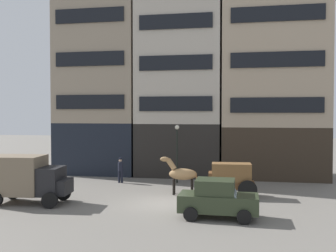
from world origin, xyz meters
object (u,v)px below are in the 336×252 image
at_px(draft_horse, 181,174).
at_px(pedestrian_officer, 120,169).
at_px(streetlamp_curbside, 177,145).
at_px(fire_hydrant_curbside, 227,178).
at_px(sedan_dark, 218,199).
at_px(cargo_wagon, 230,177).
at_px(delivery_truck_near, 27,178).

xyz_separation_m(draft_horse, pedestrian_officer, (-4.82, 3.17, -0.29)).
bearing_deg(streetlamp_curbside, fire_hydrant_curbside, -1.66).
distance_m(sedan_dark, pedestrian_officer, 10.82).
bearing_deg(draft_horse, sedan_dark, -63.54).
relative_size(cargo_wagon, pedestrian_officer, 1.66).
height_order(cargo_wagon, delivery_truck_near, delivery_truck_near).
relative_size(cargo_wagon, sedan_dark, 0.79).
bearing_deg(cargo_wagon, sedan_dark, -96.19).
bearing_deg(fire_hydrant_curbside, delivery_truck_near, -144.81).
bearing_deg(streetlamp_curbside, draft_horse, -77.52).
height_order(draft_horse, streetlamp_curbside, streetlamp_curbside).
height_order(draft_horse, sedan_dark, draft_horse).
height_order(sedan_dark, pedestrian_officer, sedan_dark).
bearing_deg(cargo_wagon, streetlamp_curbside, 134.45).
relative_size(sedan_dark, pedestrian_officer, 2.09).
distance_m(sedan_dark, streetlamp_curbside, 9.51).
distance_m(delivery_truck_near, sedan_dark, 10.48).
distance_m(draft_horse, fire_hydrant_curbside, 4.72).
bearing_deg(sedan_dark, cargo_wagon, 83.81).
bearing_deg(fire_hydrant_curbside, sedan_dark, -91.79).
distance_m(pedestrian_officer, fire_hydrant_curbside, 7.56).
relative_size(cargo_wagon, delivery_truck_near, 0.67).
bearing_deg(fire_hydrant_curbside, cargo_wagon, -86.10).
bearing_deg(draft_horse, fire_hydrant_curbside, 54.57).
height_order(sedan_dark, streetlamp_curbside, streetlamp_curbside).
distance_m(streetlamp_curbside, fire_hydrant_curbside, 4.20).
xyz_separation_m(streetlamp_curbside, fire_hydrant_curbside, (3.55, -0.10, -2.24)).
xyz_separation_m(draft_horse, streetlamp_curbside, (-0.86, 3.89, 1.40)).
height_order(delivery_truck_near, fire_hydrant_curbside, delivery_truck_near).
distance_m(cargo_wagon, draft_horse, 2.95).
xyz_separation_m(cargo_wagon, pedestrian_officer, (-7.77, 3.16, -0.17)).
relative_size(cargo_wagon, fire_hydrant_curbside, 3.58).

